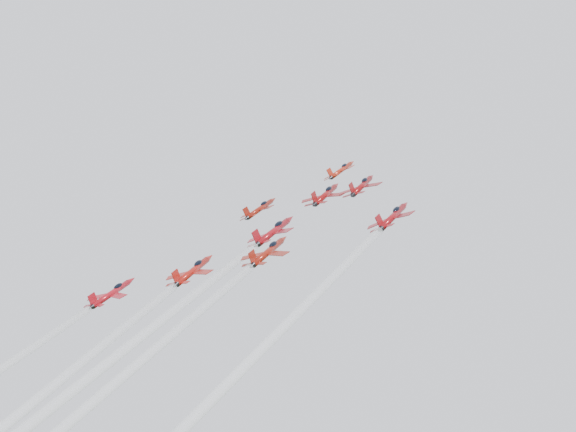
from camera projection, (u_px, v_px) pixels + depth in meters
The scene contains 7 objects.
jet_lead at pixel (341, 170), 168.90m from camera, with size 8.95×10.81×8.81m.
jet_row2_left at pixel (260, 208), 163.66m from camera, with size 9.55×11.53×9.40m.
jet_row2_center at pixel (326, 194), 148.73m from camera, with size 10.05×12.13×9.89m.
jet_row2_right at pixel (362, 185), 142.54m from camera, with size 9.48×11.45×9.33m.
jet_center at pixel (84, 383), 94.38m from camera, with size 10.53×89.91×73.58m.
jet_rear_right at pixel (78, 411), 85.29m from camera, with size 9.43×80.56×65.92m.
jet_rear_farright at pixel (258, 359), 78.09m from camera, with size 8.54×72.94×59.69m.
Camera 1 is at (80.51, -103.74, 87.57)m, focal length 45.00 mm.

